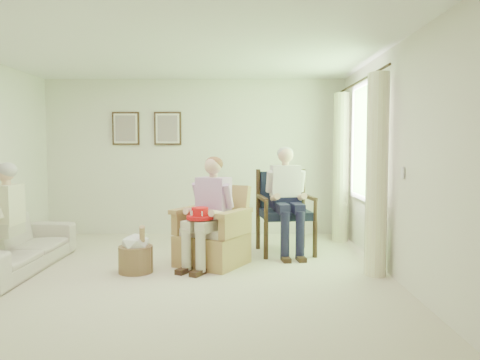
{
  "coord_description": "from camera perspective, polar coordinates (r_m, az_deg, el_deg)",
  "views": [
    {
      "loc": [
        0.81,
        -5.1,
        1.47
      ],
      "look_at": [
        0.77,
        0.84,
        1.05
      ],
      "focal_mm": 35.0,
      "sensor_mm": 36.0,
      "label": 1
    }
  ],
  "objects": [
    {
      "name": "curtain_left",
      "position": [
        5.54,
        16.32,
        0.57
      ],
      "size": [
        0.34,
        0.34,
        2.3
      ],
      "primitive_type": "cylinder",
      "color": "beige",
      "rests_on": "ground"
    },
    {
      "name": "curtain_right",
      "position": [
        7.44,
        12.19,
        1.48
      ],
      "size": [
        0.34,
        0.34,
        2.3
      ],
      "primitive_type": "cylinder",
      "color": "beige",
      "rests_on": "ground"
    },
    {
      "name": "person_wicker",
      "position": [
        5.71,
        -3.5,
        -3.02
      ],
      "size": [
        0.4,
        0.62,
        1.32
      ],
      "rotation": [
        0.0,
        0.0,
        -0.5
      ],
      "color": "beige",
      "rests_on": "ground"
    },
    {
      "name": "wicker_armchair",
      "position": [
        5.92,
        -3.39,
        -7.24
      ],
      "size": [
        0.77,
        0.76,
        0.98
      ],
      "rotation": [
        0.0,
        0.0,
        -0.5
      ],
      "color": "tan",
      "rests_on": "ground"
    },
    {
      "name": "red_hat",
      "position": [
        5.56,
        -4.91,
        -4.24
      ],
      "size": [
        0.32,
        0.32,
        0.14
      ],
      "color": "red",
      "rests_on": "person_wicker"
    },
    {
      "name": "window",
      "position": [
        6.51,
        15.17,
        4.91
      ],
      "size": [
        0.13,
        2.5,
        1.63
      ],
      "color": "#2D6B23",
      "rests_on": "right_wall"
    },
    {
      "name": "floor",
      "position": [
        5.37,
        -8.48,
        -11.89
      ],
      "size": [
        5.5,
        5.5,
        0.0
      ],
      "primitive_type": "plane",
      "color": "beige",
      "rests_on": "ground"
    },
    {
      "name": "framed_print_left",
      "position": [
        8.06,
        -13.76,
        6.12
      ],
      "size": [
        0.45,
        0.05,
        0.55
      ],
      "color": "#382114",
      "rests_on": "back_wall"
    },
    {
      "name": "framed_print_right",
      "position": [
        7.92,
        -8.81,
        6.23
      ],
      "size": [
        0.45,
        0.05,
        0.55
      ],
      "color": "#382114",
      "rests_on": "back_wall"
    },
    {
      "name": "front_wall",
      "position": [
        2.49,
        -18.6,
        -0.02
      ],
      "size": [
        5.0,
        0.04,
        2.6
      ],
      "primitive_type": "cube",
      "color": "silver",
      "rests_on": "ground"
    },
    {
      "name": "wood_armchair",
      "position": [
        6.59,
        5.5,
        -3.44
      ],
      "size": [
        0.73,
        0.68,
        1.12
      ],
      "rotation": [
        0.0,
        0.0,
        0.14
      ],
      "color": "black",
      "rests_on": "ground"
    },
    {
      "name": "person_sofa",
      "position": [
        6.0,
        -27.06,
        -3.58
      ],
      "size": [
        0.42,
        0.62,
        1.27
      ],
      "rotation": [
        0.0,
        0.0,
        -1.55
      ],
      "color": "#C0BB9B",
      "rests_on": "ground"
    },
    {
      "name": "hatbox",
      "position": [
        5.67,
        -12.58,
        -8.69
      ],
      "size": [
        0.46,
        0.46,
        0.59
      ],
      "color": "tan",
      "rests_on": "ground"
    },
    {
      "name": "sofa",
      "position": [
        6.23,
        -26.12,
        -7.17
      ],
      "size": [
        2.07,
        0.81,
        0.61
      ],
      "primitive_type": "imported",
      "rotation": [
        0.0,
        0.0,
        1.57
      ],
      "color": "beige",
      "rests_on": "ground"
    },
    {
      "name": "person_dark",
      "position": [
        6.38,
        5.66,
        -1.41
      ],
      "size": [
        0.4,
        0.63,
        1.45
      ],
      "rotation": [
        0.0,
        0.0,
        0.14
      ],
      "color": "#171733",
      "rests_on": "ground"
    },
    {
      "name": "back_wall",
      "position": [
        7.89,
        -5.5,
        2.78
      ],
      "size": [
        5.0,
        0.04,
        2.6
      ],
      "primitive_type": "cube",
      "color": "silver",
      "rests_on": "ground"
    },
    {
      "name": "right_wall",
      "position": [
        5.37,
        18.74,
        2.02
      ],
      "size": [
        0.04,
        5.5,
        2.6
      ],
      "primitive_type": "cube",
      "color": "silver",
      "rests_on": "ground"
    },
    {
      "name": "ceiling",
      "position": [
        5.29,
        -8.78,
        16.35
      ],
      "size": [
        5.0,
        5.5,
        0.02
      ],
      "primitive_type": "cube",
      "color": "white",
      "rests_on": "back_wall"
    }
  ]
}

